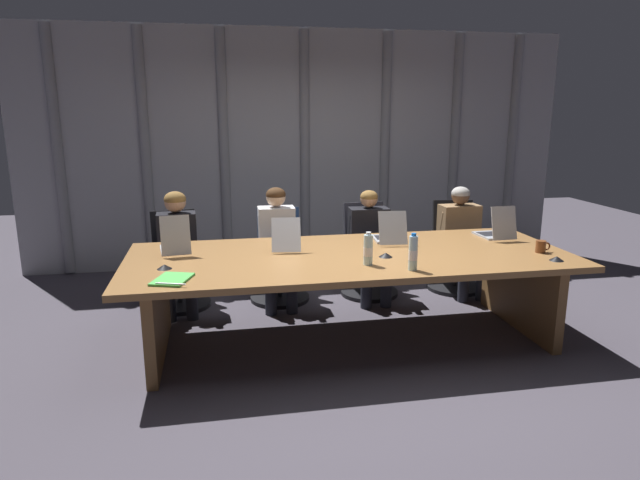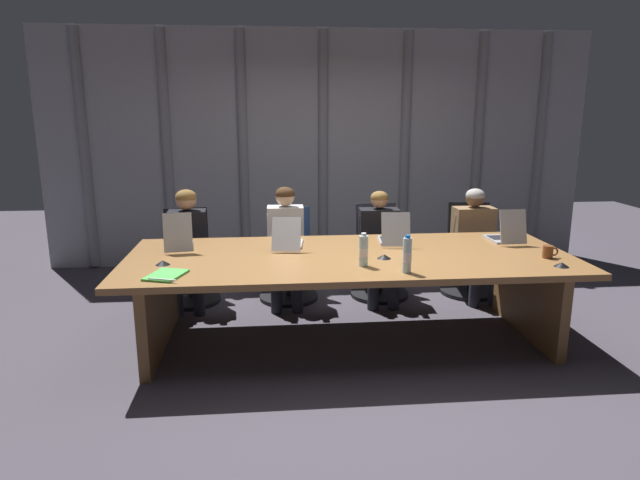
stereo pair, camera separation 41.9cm
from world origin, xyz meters
name	(u,v)px [view 1 (the left image)]	position (x,y,z in m)	size (l,w,h in m)	color
ground_plane	(349,339)	(0.00, 0.00, 0.00)	(13.31, 13.31, 0.00)	#47424C
conference_table	(350,272)	(0.00, 0.00, 0.60)	(3.60, 1.44, 0.75)	olive
curtain_backdrop	(302,150)	(0.00, 2.54, 1.42)	(6.66, 0.17, 2.84)	#9999A0
laptop_left_end	(175,245)	(-1.41, 0.33, 0.81)	(0.28, 0.43, 0.33)	#BCBCC1
laptop_left_mid	(286,241)	(-0.49, 0.31, 0.80)	(0.29, 0.48, 0.28)	#BCBCC1
laptop_center	(389,235)	(0.45, 0.36, 0.81)	(0.29, 0.45, 0.30)	#A8ADB7
laptop_right_mid	(495,231)	(1.45, 0.33, 0.81)	(0.25, 0.41, 0.31)	#A8ADB7
office_chair_left_end	(178,271)	(-1.46, 1.16, 0.34)	(0.60, 0.61, 0.93)	black
office_chair_left_mid	(279,266)	(-0.46, 1.16, 0.34)	(0.60, 0.60, 0.92)	navy
office_chair_center	(368,261)	(0.49, 1.16, 0.35)	(0.60, 0.60, 0.94)	#2D2D38
office_chair_right_mid	(455,256)	(1.46, 1.16, 0.35)	(0.60, 0.61, 0.94)	black
person_left_end	(178,244)	(-1.44, 1.00, 0.66)	(0.39, 0.56, 1.15)	black
person_left_mid	(277,240)	(-0.49, 1.00, 0.66)	(0.37, 0.55, 1.16)	silver
person_center	(370,239)	(0.46, 1.00, 0.62)	(0.42, 0.56, 1.11)	black
person_right_mid	(462,234)	(1.45, 1.00, 0.64)	(0.43, 0.55, 1.12)	olive
water_bottle_primary	(368,250)	(0.06, -0.33, 0.86)	(0.07, 0.07, 0.25)	silver
water_bottle_secondary	(413,253)	(0.34, -0.54, 0.88)	(0.07, 0.07, 0.28)	silver
coffee_mug_near	(541,247)	(1.56, -0.24, 0.80)	(0.13, 0.08, 0.10)	brown
conference_mic_left_side	(557,258)	(1.54, -0.50, 0.77)	(0.11, 0.11, 0.04)	black
conference_mic_middle	(164,267)	(-1.46, -0.16, 0.77)	(0.11, 0.11, 0.04)	black
conference_mic_right_side	(386,255)	(0.26, -0.14, 0.77)	(0.11, 0.11, 0.04)	black
spiral_notepad	(172,279)	(-1.38, -0.47, 0.76)	(0.30, 0.36, 0.03)	#4CB74C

